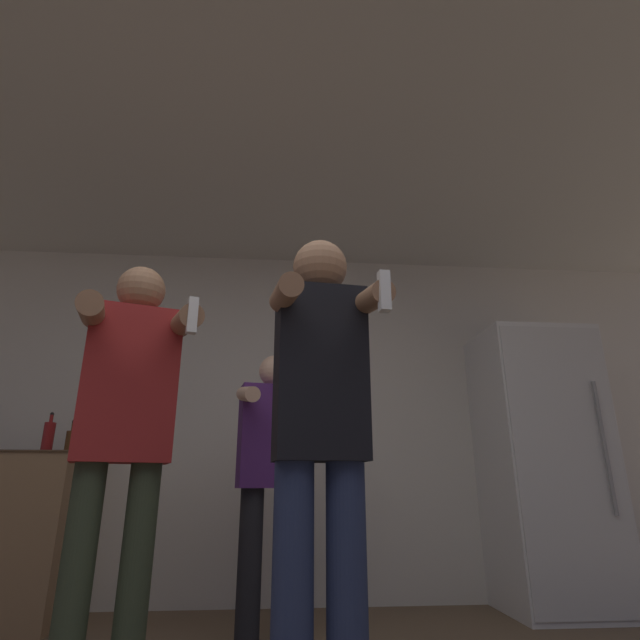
% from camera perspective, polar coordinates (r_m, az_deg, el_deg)
% --- Properties ---
extents(wall_back, '(7.00, 0.06, 2.55)m').
position_cam_1_polar(wall_back, '(3.83, -6.99, -10.82)').
color(wall_back, silver).
rests_on(wall_back, ground_plane).
extents(ceiling_slab, '(7.00, 3.29, 0.05)m').
position_cam_1_polar(ceiling_slab, '(2.99, -6.93, 18.72)').
color(ceiling_slab, silver).
rests_on(ceiling_slab, wall_back).
extents(refrigerator, '(0.74, 0.67, 1.85)m').
position_cam_1_polar(refrigerator, '(3.91, 24.24, -14.70)').
color(refrigerator, white).
rests_on(refrigerator, ground_plane).
extents(bottle_short_whiskey, '(0.07, 0.07, 0.26)m').
position_cam_1_polar(bottle_short_whiskey, '(3.78, -28.63, -11.64)').
color(bottle_short_whiskey, maroon).
rests_on(bottle_short_whiskey, counter).
extents(bottle_brown_liquor, '(0.08, 0.08, 0.22)m').
position_cam_1_polar(bottle_brown_liquor, '(3.72, -26.47, -12.20)').
color(bottle_brown_liquor, '#563314').
rests_on(bottle_brown_liquor, counter).
extents(person_woman_foreground, '(0.43, 0.46, 1.71)m').
position_cam_1_polar(person_woman_foreground, '(1.82, 0.06, -12.46)').
color(person_woman_foreground, navy).
rests_on(person_woman_foreground, ground_plane).
extents(person_man_side, '(0.56, 0.61, 1.71)m').
position_cam_1_polar(person_man_side, '(2.23, -21.33, -10.51)').
color(person_man_side, '#38422D').
rests_on(person_man_side, ground_plane).
extents(person_spectator_back, '(0.52, 0.56, 1.53)m').
position_cam_1_polar(person_spectator_back, '(2.95, -5.41, -16.12)').
color(person_spectator_back, black).
rests_on(person_spectator_back, ground_plane).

